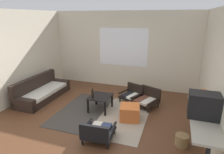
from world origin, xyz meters
TOP-DOWN VIEW (x-y plane):
  - ground_plane at (0.00, 0.00)m, footprint 7.80×7.80m
  - far_wall_with_window at (0.00, 3.06)m, footprint 5.60×0.13m
  - side_wall_right at (2.66, 0.30)m, footprint 0.12×6.60m
  - side_wall_left at (-2.66, 0.30)m, footprint 0.12×6.60m
  - area_rug at (0.09, 0.73)m, footprint 2.36×2.15m
  - couch at (-2.12, 1.09)m, footprint 0.76×1.96m
  - coffee_table at (-0.05, 0.93)m, footprint 0.57×0.64m
  - armchair_by_window at (0.65, 1.80)m, footprint 0.73×0.71m
  - armchair_striped_foreground at (0.44, -0.39)m, footprint 0.66×0.67m
  - armchair_corner at (1.13, 1.61)m, footprint 0.83×0.82m
  - ottoman_orange at (0.85, 0.70)m, footprint 0.57×0.57m
  - console_shelf at (2.37, -0.18)m, footprint 0.45×1.79m
  - crt_television at (2.37, -0.25)m, footprint 0.54×0.35m
  - clay_vase at (2.37, 0.20)m, footprint 0.25×0.25m
  - glass_bottle at (-0.20, 0.78)m, footprint 0.06×0.06m
  - wicker_basket at (2.09, 0.02)m, footprint 0.27×0.27m

SIDE VIEW (x-z plane):
  - ground_plane at x=0.00m, z-range 0.00..0.00m
  - area_rug at x=0.09m, z-range 0.00..0.01m
  - wicker_basket at x=2.09m, z-range 0.00..0.24m
  - ottoman_orange at x=0.85m, z-range 0.00..0.37m
  - couch at x=-2.12m, z-range -0.14..0.56m
  - armchair_striped_foreground at x=0.44m, z-range -0.02..0.46m
  - armchair_corner at x=1.13m, z-range -0.03..0.50m
  - armchair_by_window at x=0.65m, z-range -0.02..0.50m
  - coffee_table at x=-0.05m, z-range 0.13..0.55m
  - glass_bottle at x=-0.20m, z-range 0.39..0.67m
  - console_shelf at x=2.37m, z-range 0.34..1.19m
  - clay_vase at x=2.37m, z-range 0.81..1.16m
  - crt_television at x=2.37m, z-range 0.85..1.28m
  - side_wall_right at x=2.66m, z-range 0.00..2.70m
  - side_wall_left at x=-2.66m, z-range 0.00..2.70m
  - far_wall_with_window at x=0.00m, z-range 0.00..2.70m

